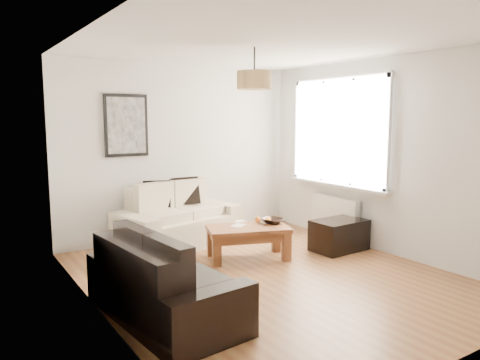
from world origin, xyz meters
TOP-DOWN VIEW (x-y plane):
  - floor at (0.00, 0.00)m, footprint 4.50×4.50m
  - ceiling at (0.00, 0.00)m, footprint 3.80×4.50m
  - wall_back at (0.00, 2.25)m, footprint 3.80×0.04m
  - wall_front at (0.00, -2.25)m, footprint 3.80×0.04m
  - wall_left at (-1.90, 0.00)m, footprint 0.04×4.50m
  - wall_right at (1.90, 0.00)m, footprint 0.04×4.50m
  - window_bay at (1.86, 0.80)m, footprint 0.14×1.90m
  - radiator at (1.82, 0.80)m, footprint 0.10×0.90m
  - poster at (-0.85, 2.22)m, footprint 0.62×0.04m
  - pendant_shade at (0.00, 0.30)m, footprint 0.40×0.40m
  - loveseat_cream at (-0.28, 1.78)m, footprint 1.84×1.23m
  - sofa_leather at (-1.43, -0.35)m, footprint 0.97×1.75m
  - coffee_table at (0.18, 0.69)m, footprint 1.16×0.88m
  - ottoman at (1.45, 0.33)m, footprint 0.75×0.50m
  - cushion_left at (-0.51, 1.98)m, footprint 0.40×0.28m
  - cushion_right at (-0.07, 1.98)m, footprint 0.41×0.14m
  - fruit_bowl at (0.57, 0.68)m, footprint 0.34×0.34m
  - orange_a at (0.50, 0.71)m, footprint 0.07×0.07m
  - orange_b at (0.53, 0.73)m, footprint 0.09×0.09m
  - orange_c at (0.43, 0.82)m, footprint 0.08×0.08m
  - papers at (0.11, 0.81)m, footprint 0.25×0.23m

SIDE VIEW (x-z plane):
  - floor at x=0.00m, z-range 0.00..0.00m
  - coffee_table at x=0.18m, z-range 0.00..0.42m
  - ottoman at x=1.45m, z-range 0.00..0.42m
  - sofa_leather at x=-1.43m, z-range 0.00..0.73m
  - radiator at x=1.82m, z-range 0.12..0.64m
  - loveseat_cream at x=-0.28m, z-range 0.00..0.84m
  - papers at x=0.11m, z-range 0.42..0.43m
  - fruit_bowl at x=0.57m, z-range 0.42..0.49m
  - orange_a at x=0.50m, z-range 0.43..0.49m
  - orange_b at x=0.53m, z-range 0.42..0.50m
  - orange_c at x=0.43m, z-range 0.42..0.50m
  - cushion_left at x=-0.51m, z-range 0.53..0.92m
  - cushion_right at x=-0.07m, z-range 0.53..0.93m
  - wall_back at x=0.00m, z-range 0.00..2.60m
  - wall_front at x=0.00m, z-range 0.00..2.60m
  - wall_left at x=-1.90m, z-range 0.00..2.60m
  - wall_right at x=1.90m, z-range 0.00..2.60m
  - window_bay at x=1.86m, z-range 0.80..2.40m
  - poster at x=-0.85m, z-range 1.26..2.13m
  - pendant_shade at x=0.00m, z-range 2.13..2.33m
  - ceiling at x=0.00m, z-range 2.60..2.60m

